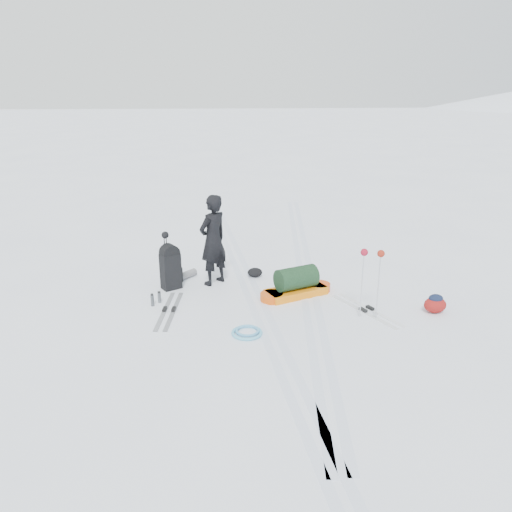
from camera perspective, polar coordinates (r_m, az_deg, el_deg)
The scene contains 14 objects.
ground at distance 10.10m, azimuth -0.03°, elevation -5.12°, with size 200.00×200.00×0.00m, color white.
snow_hill_backdrop at distance 134.49m, azimuth 24.30°, elevation -16.15°, with size 359.50×192.00×162.45m.
ski_tracks at distance 10.97m, azimuth 2.66°, elevation -3.12°, with size 3.38×17.97×0.01m.
skier at distance 10.69m, azimuth -4.93°, elevation 1.81°, with size 0.72×0.47×1.97m, color black.
pulk_sled at distance 10.29m, azimuth 4.62°, elevation -3.29°, with size 1.67×1.01×0.62m.
expedition_rucksack at distance 10.75m, azimuth -9.52°, elevation -1.27°, with size 0.78×1.02×0.98m.
ski_poles_black at distance 10.62m, azimuth -10.30°, elevation 1.60°, with size 0.15×0.15×1.24m.
ski_poles_silver at distance 9.21m, azimuth 13.11°, elevation -0.55°, with size 0.41×0.24×1.34m.
touring_skis_grey at distance 9.78m, azimuth -9.89°, elevation -6.14°, with size 0.48×1.76×0.06m.
touring_skis_white at distance 9.88m, azimuth 12.52°, elevation -6.05°, with size 0.99×1.73×0.07m.
rope_coil at distance 8.80m, azimuth -1.03°, elevation -8.67°, with size 0.64×0.64×0.07m.
small_daypack at distance 10.11m, azimuth 19.80°, elevation -5.16°, with size 0.46×0.36×0.37m.
thermos_pair at distance 10.08m, azimuth -11.39°, elevation -4.80°, with size 0.19×0.22×0.26m.
stuff_sack at distance 11.30m, azimuth -0.13°, elevation -1.89°, with size 0.36×0.28×0.21m.
Camera 1 is at (-1.00, -9.19, 4.07)m, focal length 35.00 mm.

